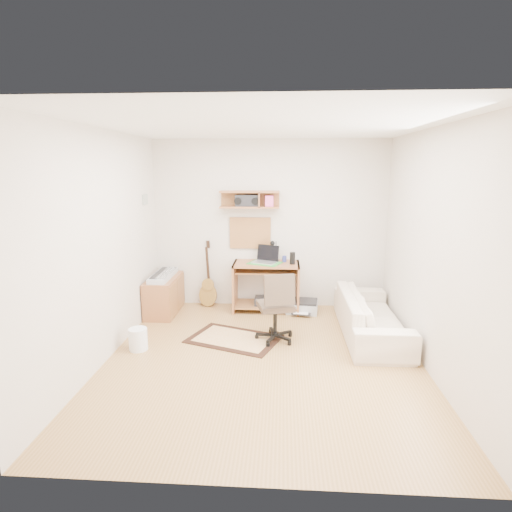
# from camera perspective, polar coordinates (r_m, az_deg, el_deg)

# --- Properties ---
(floor) EXTENTS (3.60, 4.00, 0.01)m
(floor) POSITION_cam_1_polar(r_m,az_deg,el_deg) (5.04, 0.97, -13.81)
(floor) COLOR #A77C45
(floor) RESTS_ON ground
(ceiling) EXTENTS (3.60, 4.00, 0.01)m
(ceiling) POSITION_cam_1_polar(r_m,az_deg,el_deg) (4.56, 1.09, 17.26)
(ceiling) COLOR white
(ceiling) RESTS_ON ground
(back_wall) EXTENTS (3.60, 0.01, 2.60)m
(back_wall) POSITION_cam_1_polar(r_m,az_deg,el_deg) (6.60, 1.83, 4.25)
(back_wall) COLOR beige
(back_wall) RESTS_ON ground
(left_wall) EXTENTS (0.01, 4.00, 2.60)m
(left_wall) POSITION_cam_1_polar(r_m,az_deg,el_deg) (5.04, -19.96, 1.12)
(left_wall) COLOR beige
(left_wall) RESTS_ON ground
(right_wall) EXTENTS (0.01, 4.00, 2.60)m
(right_wall) POSITION_cam_1_polar(r_m,az_deg,el_deg) (4.88, 22.69, 0.60)
(right_wall) COLOR beige
(right_wall) RESTS_ON ground
(wall_shelf) EXTENTS (0.90, 0.25, 0.26)m
(wall_shelf) POSITION_cam_1_polar(r_m,az_deg,el_deg) (6.44, -0.87, 7.64)
(wall_shelf) COLOR #9A5D36
(wall_shelf) RESTS_ON back_wall
(cork_board) EXTENTS (0.64, 0.03, 0.49)m
(cork_board) POSITION_cam_1_polar(r_m,az_deg,el_deg) (6.61, -0.78, 3.13)
(cork_board) COLOR #AD7F56
(cork_board) RESTS_ON back_wall
(wall_photo) EXTENTS (0.02, 0.20, 0.15)m
(wall_photo) POSITION_cam_1_polar(r_m,az_deg,el_deg) (6.37, -14.73, 7.39)
(wall_photo) COLOR #4C8CBF
(wall_photo) RESTS_ON left_wall
(desk) EXTENTS (1.00, 0.55, 0.75)m
(desk) POSITION_cam_1_polar(r_m,az_deg,el_deg) (6.52, 1.39, -4.17)
(desk) COLOR #9A5D36
(desk) RESTS_ON floor
(laptop) EXTENTS (0.46, 0.46, 0.27)m
(laptop) POSITION_cam_1_polar(r_m,az_deg,el_deg) (6.38, 1.19, 0.18)
(laptop) COLOR silver
(laptop) RESTS_ON desk
(speaker) EXTENTS (0.08, 0.08, 0.18)m
(speaker) POSITION_cam_1_polar(r_m,az_deg,el_deg) (6.35, 4.94, -0.30)
(speaker) COLOR black
(speaker) RESTS_ON desk
(desk_lamp) EXTENTS (0.11, 0.11, 0.32)m
(desk_lamp) POSITION_cam_1_polar(r_m,az_deg,el_deg) (6.52, 2.71, 0.69)
(desk_lamp) COLOR black
(desk_lamp) RESTS_ON desk
(pencil_cup) EXTENTS (0.07, 0.07, 0.09)m
(pencil_cup) POSITION_cam_1_polar(r_m,az_deg,el_deg) (6.51, 3.85, -0.39)
(pencil_cup) COLOR #303990
(pencil_cup) RESTS_ON desk
(boombox) EXTENTS (0.35, 0.16, 0.18)m
(boombox) POSITION_cam_1_polar(r_m,az_deg,el_deg) (6.44, -1.23, 7.46)
(boombox) COLOR black
(boombox) RESTS_ON wall_shelf
(rug) EXTENTS (1.31, 1.09, 0.01)m
(rug) POSITION_cam_1_polar(r_m,az_deg,el_deg) (5.57, -3.00, -11.08)
(rug) COLOR beige
(rug) RESTS_ON floor
(task_chair) EXTENTS (0.58, 0.58, 0.93)m
(task_chair) POSITION_cam_1_polar(r_m,az_deg,el_deg) (5.38, 2.61, -6.72)
(task_chair) COLOR #3D2F24
(task_chair) RESTS_ON floor
(cabinet) EXTENTS (0.40, 0.90, 0.55)m
(cabinet) POSITION_cam_1_polar(r_m,az_deg,el_deg) (6.59, -12.29, -5.17)
(cabinet) COLOR #9A5D36
(cabinet) RESTS_ON floor
(music_keyboard) EXTENTS (0.26, 0.82, 0.07)m
(music_keyboard) POSITION_cam_1_polar(r_m,az_deg,el_deg) (6.51, -12.41, -2.55)
(music_keyboard) COLOR #B2B5BA
(music_keyboard) RESTS_ON cabinet
(guitar) EXTENTS (0.30, 0.20, 1.05)m
(guitar) POSITION_cam_1_polar(r_m,az_deg,el_deg) (6.71, -6.56, -2.44)
(guitar) COLOR olive
(guitar) RESTS_ON floor
(waste_basket) EXTENTS (0.29, 0.29, 0.27)m
(waste_basket) POSITION_cam_1_polar(r_m,az_deg,el_deg) (5.41, -15.62, -10.75)
(waste_basket) COLOR white
(waste_basket) RESTS_ON floor
(printer) EXTENTS (0.50, 0.41, 0.18)m
(printer) POSITION_cam_1_polar(r_m,az_deg,el_deg) (6.55, 6.25, -6.80)
(printer) COLOR #A5A8AA
(printer) RESTS_ON floor
(sofa) EXTENTS (0.55, 1.88, 0.73)m
(sofa) POSITION_cam_1_polar(r_m,az_deg,el_deg) (5.78, 15.29, -6.82)
(sofa) COLOR beige
(sofa) RESTS_ON floor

